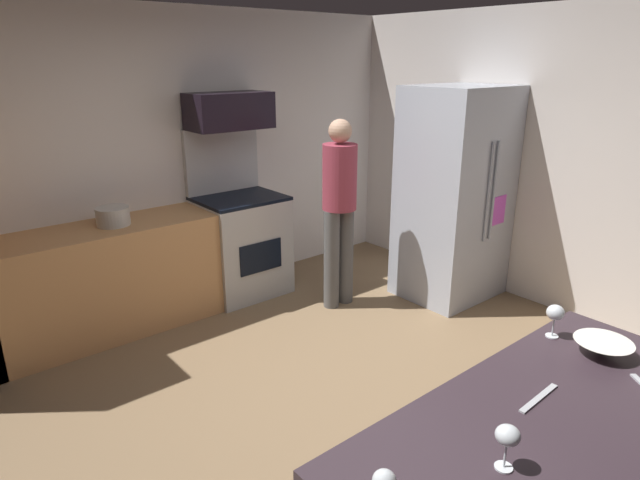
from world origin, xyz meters
name	(u,v)px	position (x,y,z in m)	size (l,w,h in m)	color
ground_plane	(337,407)	(0.00, 0.00, -0.01)	(5.20, 4.80, 0.02)	#816748
wall_back	(166,160)	(0.00, 2.34, 1.30)	(5.20, 0.12, 2.60)	silver
wall_right	(559,163)	(2.54, 0.00, 1.30)	(0.12, 4.80, 2.60)	silver
lower_cabinet_run	(89,285)	(-0.90, 1.98, 0.45)	(2.40, 0.60, 0.90)	tan
oven_range	(241,241)	(0.51, 1.98, 0.52)	(0.76, 0.65, 1.56)	#B8B8B5
microwave	(229,111)	(0.51, 2.06, 1.72)	(0.74, 0.38, 0.32)	black
refrigerator	(454,195)	(2.03, 0.69, 0.97)	(0.89, 0.76, 1.94)	#B1B8C8
person_cook	(339,205)	(1.04, 1.17, 0.95)	(0.31, 0.30, 1.69)	#575757
mixing_bowl_small	(603,348)	(0.34, -1.41, 0.93)	(0.25, 0.25, 0.07)	white
wine_glass_near	(555,314)	(0.32, -1.18, 1.02)	(0.08, 0.08, 0.16)	silver
wine_glass_mid	(508,437)	(-0.64, -1.53, 1.02)	(0.08, 0.08, 0.16)	silver
knife_chef	(539,398)	(-0.20, -1.41, 0.90)	(0.27, 0.02, 0.01)	#B7BABF
stock_pot	(113,216)	(-0.64, 1.98, 0.97)	(0.26, 0.26, 0.15)	beige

